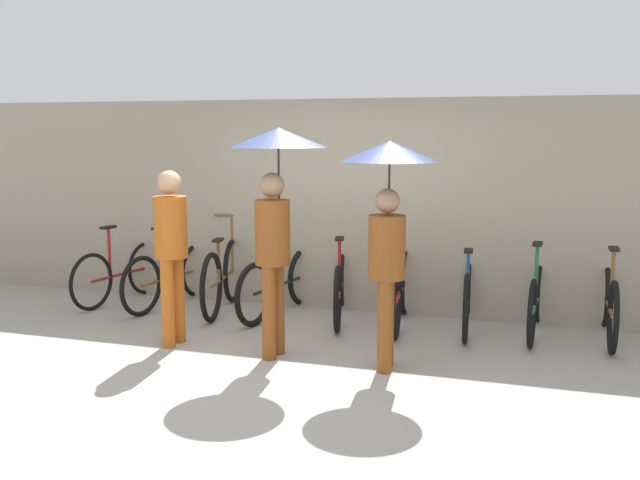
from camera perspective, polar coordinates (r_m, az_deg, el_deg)
name	(u,v)px	position (r m, az deg, el deg)	size (l,w,h in m)	color
ground_plane	(285,369)	(6.41, -2.81, -10.24)	(30.00, 30.00, 0.00)	#9E998E
back_wall	(351,206)	(8.22, 2.49, 2.72)	(13.57, 0.12, 2.44)	gray
parked_bicycle_0	(121,272)	(9.06, -15.66, -2.52)	(0.46, 1.62, 1.03)	black
parked_bicycle_1	(172,276)	(8.70, -11.79, -2.80)	(0.47, 1.75, 1.03)	black
parked_bicycle_2	(223,277)	(8.34, -7.79, -2.96)	(0.49, 1.71, 1.08)	black
parked_bicycle_3	(280,283)	(8.11, -3.19, -3.49)	(0.51, 1.77, 0.98)	black
parked_bicycle_4	(340,286)	(7.94, 1.63, -3.69)	(0.57, 1.77, 1.05)	black
parked_bicycle_5	(401,290)	(7.70, 6.47, -4.01)	(0.44, 1.76, 0.98)	black
parked_bicycle_6	(468,294)	(7.72, 11.72, -4.26)	(0.44, 1.79, 1.03)	black
parked_bicycle_7	(536,300)	(7.67, 16.91, -4.58)	(0.44, 1.67, 1.08)	black
parked_bicycle_8	(609,303)	(7.71, 22.11, -4.71)	(0.44, 1.69, 1.10)	black
pedestrian_leading	(171,244)	(7.00, -11.82, -0.30)	(0.32, 0.32, 1.71)	#B25619
pedestrian_center	(276,184)	(6.51, -3.54, 4.47)	(0.89, 0.89, 2.11)	brown
pedestrian_trailing	(388,199)	(6.18, 5.49, 3.26)	(0.85, 0.85, 2.00)	brown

